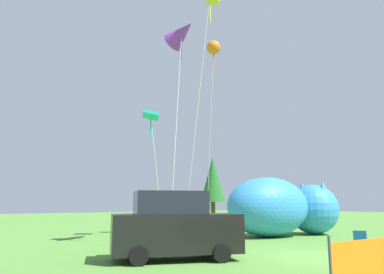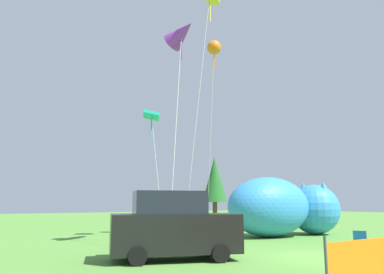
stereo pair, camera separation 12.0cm
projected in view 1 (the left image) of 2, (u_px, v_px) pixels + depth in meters
The scene contains 8 objects.
ground_plane at pixel (318, 258), 12.57m from camera, with size 120.00×120.00×0.00m, color #548C38.
parked_car at pixel (174, 227), 12.27m from camera, with size 4.49×3.15×2.22m.
folding_chair at pixel (360, 240), 13.34m from camera, with size 0.63×0.63×0.86m.
inflatable_cat at pixel (282, 209), 20.86m from camera, with size 7.55×3.71×3.22m.
kite_teal_diamond at pixel (151, 117), 20.89m from camera, with size 1.22×1.95×6.89m.
kite_orange_flower at pixel (214, 49), 21.57m from camera, with size 0.81×1.63×11.07m.
kite_purple_delta at pixel (182, 34), 17.09m from camera, with size 2.31×2.63×10.22m.
horizon_tree_west at pixel (213, 180), 50.81m from camera, with size 3.34×3.34×7.97m.
Camera 1 is at (-11.04, -8.20, 1.85)m, focal length 35.00 mm.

